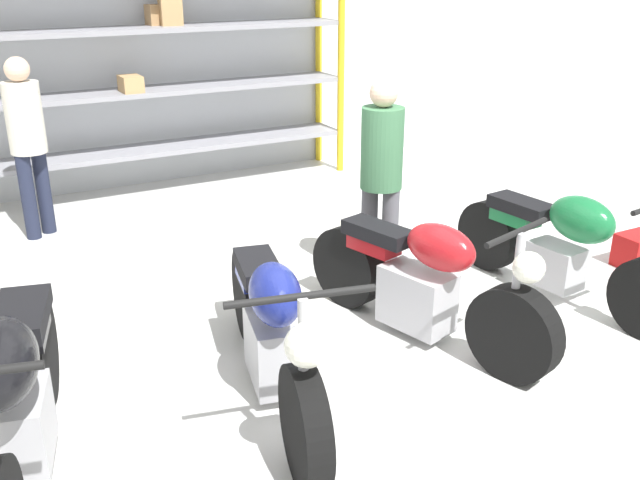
{
  "coord_description": "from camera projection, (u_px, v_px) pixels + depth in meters",
  "views": [
    {
      "loc": [
        -2.06,
        -3.41,
        2.41
      ],
      "look_at": [
        0.0,
        0.4,
        0.7
      ],
      "focal_mm": 40.0,
      "sensor_mm": 36.0,
      "label": 1
    }
  ],
  "objects": [
    {
      "name": "back_wall",
      "position": [
        137.0,
        20.0,
        7.64
      ],
      "size": [
        30.0,
        0.08,
        3.6
      ],
      "color": "silver",
      "rests_on": "ground_plane"
    },
    {
      "name": "person_browsing",
      "position": [
        27.0,
        134.0,
        6.33
      ],
      "size": [
        0.44,
        0.44,
        1.64
      ],
      "rotation": [
        0.0,
        0.0,
        2.17
      ],
      "color": "#1E2338",
      "rests_on": "ground_plane"
    },
    {
      "name": "ground_plane",
      "position": [
        349.0,
        361.0,
        4.58
      ],
      "size": [
        30.0,
        30.0,
        0.0
      ],
      "primitive_type": "plane",
      "color": "silver"
    },
    {
      "name": "person_near_rack",
      "position": [
        381.0,
        167.0,
        5.39
      ],
      "size": [
        0.44,
        0.44,
        1.61
      ],
      "rotation": [
        0.0,
        0.0,
        3.69
      ],
      "color": "#595960",
      "rests_on": "ground_plane"
    },
    {
      "name": "shelving_rack",
      "position": [
        136.0,
        56.0,
        7.4
      ],
      "size": [
        4.51,
        0.63,
        2.78
      ],
      "color": "gold",
      "rests_on": "ground_plane"
    },
    {
      "name": "motorcycle_black",
      "position": [
        14.0,
        401.0,
        3.35
      ],
      "size": [
        0.77,
        2.07,
        1.05
      ],
      "rotation": [
        0.0,
        0.0,
        -1.82
      ],
      "color": "black",
      "rests_on": "ground_plane"
    },
    {
      "name": "motorcycle_blue",
      "position": [
        272.0,
        331.0,
        4.06
      ],
      "size": [
        0.81,
        2.11,
        1.0
      ],
      "rotation": [
        0.0,
        0.0,
        -1.79
      ],
      "color": "black",
      "rests_on": "ground_plane"
    },
    {
      "name": "motorcycle_green",
      "position": [
        564.0,
        247.0,
        5.27
      ],
      "size": [
        0.61,
        2.03,
        0.96
      ],
      "rotation": [
        0.0,
        0.0,
        -1.46
      ],
      "color": "black",
      "rests_on": "ground_plane"
    },
    {
      "name": "motorcycle_red",
      "position": [
        424.0,
        283.0,
        4.74
      ],
      "size": [
        0.8,
        1.98,
        0.96
      ],
      "rotation": [
        0.0,
        0.0,
        -1.31
      ],
      "color": "black",
      "rests_on": "ground_plane"
    }
  ]
}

